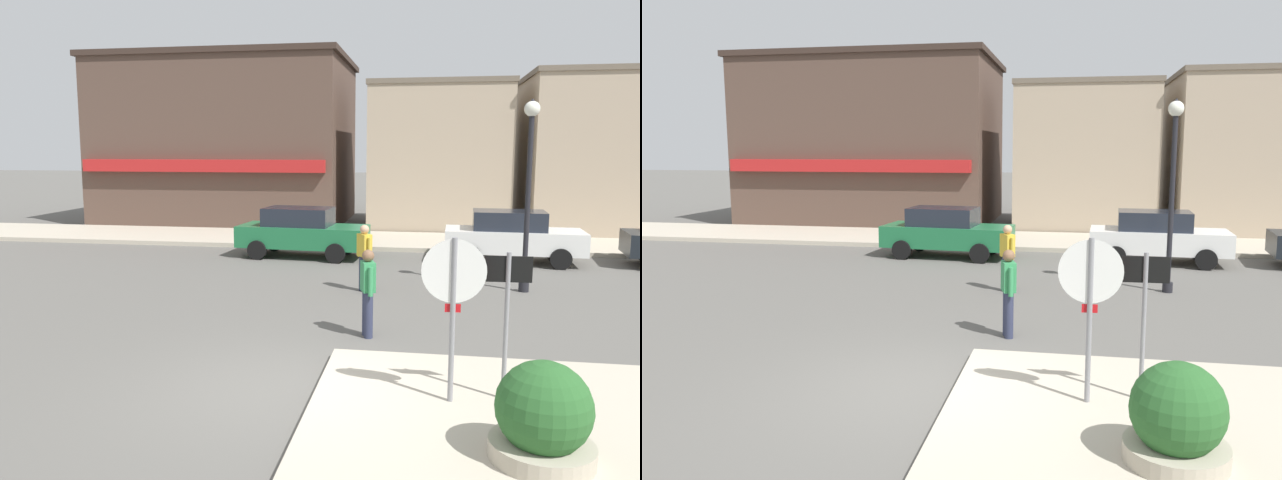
{
  "view_description": "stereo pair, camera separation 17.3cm",
  "coord_description": "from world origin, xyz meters",
  "views": [
    {
      "loc": [
        2.05,
        -8.25,
        3.41
      ],
      "look_at": [
        -0.16,
        4.5,
        1.5
      ],
      "focal_mm": 35.0,
      "sensor_mm": 36.0,
      "label": 1
    },
    {
      "loc": [
        2.22,
        -8.22,
        3.41
      ],
      "look_at": [
        -0.16,
        4.5,
        1.5
      ],
      "focal_mm": 35.0,
      "sensor_mm": 36.0,
      "label": 2
    }
  ],
  "objects": [
    {
      "name": "parked_car_second",
      "position": [
        4.57,
        10.93,
        0.81
      ],
      "size": [
        4.08,
        2.02,
        1.56
      ],
      "color": "white",
      "rests_on": "ground"
    },
    {
      "name": "building_corner_shop",
      "position": [
        -7.1,
        20.11,
        3.72
      ],
      "size": [
        11.11,
        8.21,
        7.43
      ],
      "color": "brown",
      "rests_on": "ground"
    },
    {
      "name": "building_storefront_left_near",
      "position": [
        2.44,
        18.97,
        3.04
      ],
      "size": [
        5.71,
        5.35,
        6.07
      ],
      "color": "tan",
      "rests_on": "ground"
    },
    {
      "name": "parked_car_nearest",
      "position": [
        -1.84,
        10.85,
        0.81
      ],
      "size": [
        4.13,
        2.13,
        1.56
      ],
      "color": "#1E6B3D",
      "rests_on": "ground"
    },
    {
      "name": "sidewalk_corner",
      "position": [
        3.8,
        -0.9,
        0.07
      ],
      "size": [
        6.4,
        4.8,
        0.15
      ],
      "primitive_type": "cube",
      "color": "#B7AD99",
      "rests_on": "ground"
    },
    {
      "name": "pedestrian_crossing_near",
      "position": [
        0.59,
        6.38,
        0.87
      ],
      "size": [
        0.4,
        0.49,
        1.61
      ],
      "color": "#2D334C",
      "rests_on": "ground"
    },
    {
      "name": "ground_plane",
      "position": [
        0.0,
        0.0,
        0.0
      ],
      "size": [
        160.0,
        160.0,
        0.0
      ],
      "primitive_type": "plane",
      "color": "#5B5954"
    },
    {
      "name": "pedestrian_crossing_far",
      "position": [
        1.02,
        2.75,
        0.87
      ],
      "size": [
        0.32,
        0.55,
        1.61
      ],
      "color": "#2D334C",
      "rests_on": "ground"
    },
    {
      "name": "lamp_post",
      "position": [
        4.37,
        6.99,
        2.96
      ],
      "size": [
        0.36,
        0.36,
        4.54
      ],
      "color": "black",
      "rests_on": "ground"
    },
    {
      "name": "building_storefront_left_mid",
      "position": [
        9.85,
        19.53,
        3.18
      ],
      "size": [
        7.98,
        7.55,
        6.35
      ],
      "color": "tan",
      "rests_on": "ground"
    },
    {
      "name": "stop_sign",
      "position": [
        2.4,
        -0.34,
        1.52
      ],
      "size": [
        0.82,
        0.08,
        2.3
      ],
      "color": "gray",
      "rests_on": "ground"
    },
    {
      "name": "kerb_far",
      "position": [
        0.0,
        14.25,
        0.07
      ],
      "size": [
        80.0,
        4.0,
        0.15
      ],
      "primitive_type": "cube",
      "color": "#B7AD99",
      "rests_on": "ground"
    },
    {
      "name": "one_way_sign",
      "position": [
        3.09,
        -0.15,
        1.33
      ],
      "size": [
        0.6,
        0.06,
        2.1
      ],
      "color": "gray",
      "rests_on": "ground"
    },
    {
      "name": "planter",
      "position": [
        3.3,
        -1.77,
        0.56
      ],
      "size": [
        1.1,
        1.1,
        1.23
      ],
      "color": "#ADA38E",
      "rests_on": "ground"
    }
  ]
}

